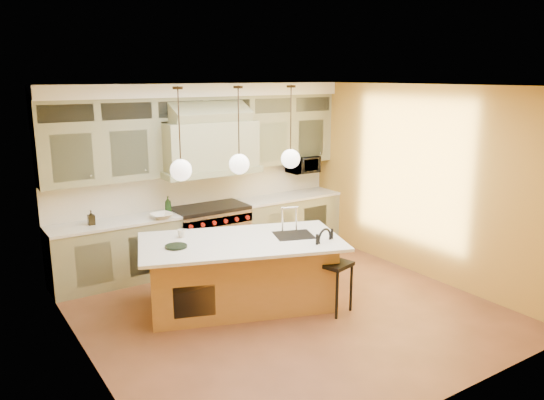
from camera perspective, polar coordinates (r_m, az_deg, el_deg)
floor at (r=7.18m, az=1.33°, el=-11.63°), size 5.00×5.00×0.00m
ceiling at (r=6.51m, az=1.47°, el=12.19°), size 5.00×5.00×0.00m
wall_back at (r=8.82m, az=-7.89°, el=2.89°), size 5.00×0.00×5.00m
wall_front at (r=4.94m, az=18.24°, el=-6.00°), size 5.00×0.00×5.00m
wall_left at (r=5.71m, az=-19.76°, el=-3.53°), size 0.00×5.00×5.00m
wall_right at (r=8.35m, az=15.67°, el=1.92°), size 0.00×5.00×5.00m
back_cabinetry at (r=8.59m, az=-7.11°, el=2.49°), size 5.00×0.77×2.90m
range at (r=8.74m, az=-6.67°, el=-3.69°), size 1.20×0.74×0.96m
kitchen_island at (r=7.15m, az=-3.33°, el=-7.66°), size 2.93×2.17×1.35m
counter_stool at (r=6.95m, az=6.51°, el=-7.02°), size 0.47×0.47×1.10m
microwave at (r=9.61m, az=3.34°, el=3.83°), size 0.54×0.37×0.30m
oil_bottle_a at (r=8.32m, az=-11.12°, el=-0.51°), size 0.11×0.11×0.27m
oil_bottle_b at (r=7.98m, az=-18.88°, el=-1.81°), size 0.10×0.10×0.21m
fruit_bowl at (r=8.06m, az=-11.78°, el=-1.69°), size 0.34×0.34×0.08m
cup at (r=7.16m, az=-9.71°, el=-3.57°), size 0.13×0.13×0.10m
pendant_left at (r=6.41m, az=-9.78°, el=3.45°), size 0.26×0.26×1.11m
pendant_center at (r=6.76m, az=-3.55°, el=4.12°), size 0.26×0.26×1.11m
pendant_right at (r=7.19m, az=2.01°, el=4.69°), size 0.26×0.26×1.11m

